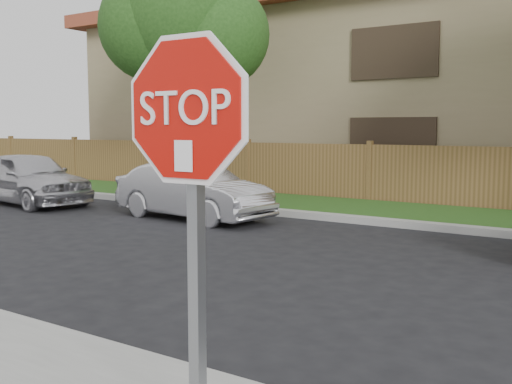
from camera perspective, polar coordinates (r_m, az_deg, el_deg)
The scene contains 5 objects.
far_curb at distance 12.26m, azimuth 22.04°, elevation -3.60°, with size 70.00×0.30×0.15m, color gray.
tree_left at distance 17.77m, azimuth -7.03°, elevation 16.38°, with size 4.80×3.90×7.78m.
stop_sign at distance 2.92m, azimuth -6.34°, elevation 1.50°, with size 1.01×0.13×2.55m.
sedan_far_left at distance 17.08m, azimuth -20.81°, elevation 1.25°, with size 1.68×4.18×1.42m, color silver.
sedan_left at distance 13.50m, azimuth -6.03°, elevation 0.10°, with size 1.35×3.88×1.28m, color silver.
Camera 1 is at (2.40, -3.71, 2.07)m, focal length 42.00 mm.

